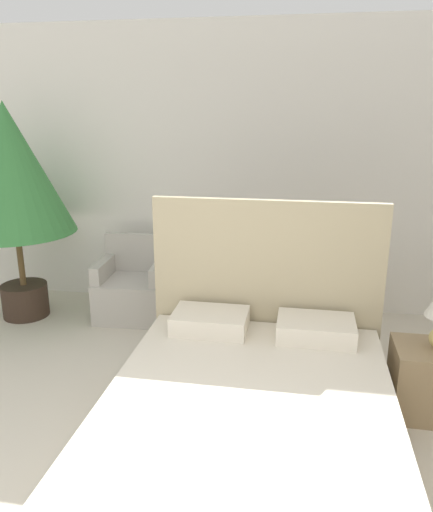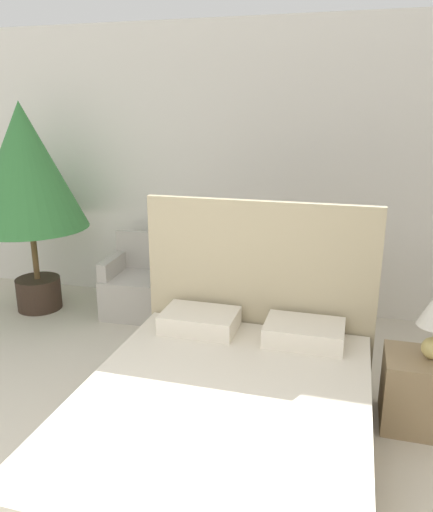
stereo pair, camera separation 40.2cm
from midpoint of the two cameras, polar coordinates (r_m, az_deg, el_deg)
wall_back at (r=5.20m, az=5.75°, el=9.65°), size 10.00×0.06×2.90m
bed at (r=3.12m, az=4.86°, el=-18.20°), size 1.71×2.14×1.44m
armchair_near_window_left at (r=5.21m, az=-6.46°, el=-3.78°), size 0.72×0.64×0.81m
armchair_near_window_right at (r=4.94m, az=4.17°, el=-4.87°), size 0.71×0.62×0.81m
potted_palm at (r=5.29m, az=-18.95°, el=9.07°), size 1.16×1.16×2.14m
nightstand at (r=3.80m, az=25.50°, el=-13.93°), size 0.53×0.44×0.50m
side_table at (r=5.08m, az=-1.22°, el=-4.68°), size 0.35×0.35×0.46m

